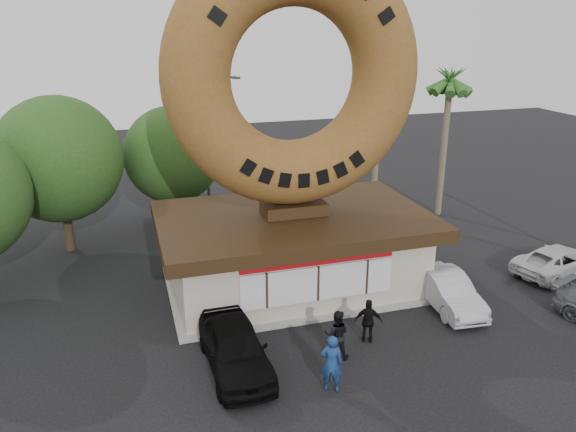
# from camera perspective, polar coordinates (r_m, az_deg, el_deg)

# --- Properties ---
(ground) EXTENTS (90.00, 90.00, 0.00)m
(ground) POSITION_cam_1_polar(r_m,az_deg,el_deg) (19.72, 5.94, -14.53)
(ground) COLOR black
(ground) RESTS_ON ground
(donut_shop) EXTENTS (11.20, 7.20, 3.80)m
(donut_shop) POSITION_cam_1_polar(r_m,az_deg,el_deg) (23.83, 0.59, -3.27)
(donut_shop) COLOR beige
(donut_shop) RESTS_ON ground
(giant_donut) EXTENTS (10.16, 2.59, 10.16)m
(giant_donut) POSITION_cam_1_polar(r_m,az_deg,el_deg) (22.07, 0.64, 14.02)
(giant_donut) COLOR brown
(giant_donut) RESTS_ON donut_shop
(tree_west) EXTENTS (6.00, 6.00, 7.65)m
(tree_west) POSITION_cam_1_polar(r_m,az_deg,el_deg) (28.82, -22.28, 5.34)
(tree_west) COLOR #473321
(tree_west) RESTS_ON ground
(tree_mid) EXTENTS (5.20, 5.20, 6.63)m
(tree_mid) POSITION_cam_1_polar(r_m,az_deg,el_deg) (30.88, -11.65, 6.09)
(tree_mid) COLOR #473321
(tree_mid) RESTS_ON ground
(palm_near) EXTENTS (2.60, 2.60, 9.75)m
(palm_near) POSITION_cam_1_polar(r_m,az_deg,el_deg) (32.31, 9.39, 14.73)
(palm_near) COLOR #726651
(palm_near) RESTS_ON ground
(palm_far) EXTENTS (2.60, 2.60, 8.75)m
(palm_far) POSITION_cam_1_polar(r_m,az_deg,el_deg) (32.80, 16.12, 12.67)
(palm_far) COLOR #726651
(palm_far) RESTS_ON ground
(street_lamp) EXTENTS (2.11, 0.20, 8.00)m
(street_lamp) POSITION_cam_1_polar(r_m,az_deg,el_deg) (31.99, -8.04, 7.62)
(street_lamp) COLOR #59595E
(street_lamp) RESTS_ON ground
(person_left) EXTENTS (0.83, 0.71, 1.93)m
(person_left) POSITION_cam_1_polar(r_m,az_deg,el_deg) (17.90, 4.46, -14.69)
(person_left) COLOR navy
(person_left) RESTS_ON ground
(person_center) EXTENTS (1.06, 0.95, 1.78)m
(person_center) POSITION_cam_1_polar(r_m,az_deg,el_deg) (19.45, 4.97, -11.91)
(person_center) COLOR black
(person_center) RESTS_ON ground
(person_right) EXTENTS (1.06, 0.78, 1.67)m
(person_right) POSITION_cam_1_polar(r_m,az_deg,el_deg) (20.46, 8.18, -10.52)
(person_right) COLOR black
(person_right) RESTS_ON ground
(car_black) EXTENTS (2.01, 4.75, 1.60)m
(car_black) POSITION_cam_1_polar(r_m,az_deg,el_deg) (18.97, -5.39, -13.13)
(car_black) COLOR black
(car_black) RESTS_ON ground
(car_silver) EXTENTS (1.78, 4.34, 1.40)m
(car_silver) POSITION_cam_1_polar(r_m,az_deg,el_deg) (23.51, 15.89, -7.28)
(car_silver) COLOR #AFAFB4
(car_silver) RESTS_ON ground
(car_white) EXTENTS (4.88, 3.26, 1.24)m
(car_white) POSITION_cam_1_polar(r_m,az_deg,el_deg) (28.14, 25.57, -4.13)
(car_white) COLOR silver
(car_white) RESTS_ON ground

